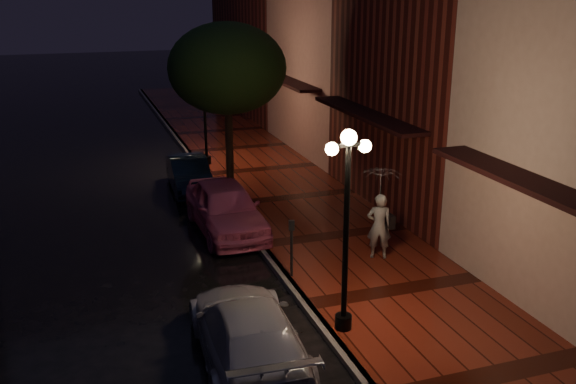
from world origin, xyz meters
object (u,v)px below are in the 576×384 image
object	(u,v)px
pink_car	(226,208)
silver_car	(248,333)
streetlamp_far	(204,104)
streetlamp_near	(346,220)
woman_with_umbrella	(380,199)
street_tree	(227,71)
parking_meter	(292,243)
navy_car	(189,174)

from	to	relation	value
pink_car	silver_car	bearing A→B (deg)	-101.45
streetlamp_far	streetlamp_near	bearing A→B (deg)	-90.00
silver_car	woman_with_umbrella	xyz separation A→B (m)	(4.58, 3.56, 1.12)
streetlamp_near	street_tree	size ratio (longest dim) A/B	0.74
pink_car	parking_meter	xyz separation A→B (m)	(0.75, -3.88, 0.28)
streetlamp_far	navy_car	bearing A→B (deg)	-113.16
pink_car	woman_with_umbrella	world-z (taller)	woman_with_umbrella
silver_car	parking_meter	world-z (taller)	parking_meter
street_tree	silver_car	xyz separation A→B (m)	(-2.46, -11.40, -3.57)
navy_car	silver_car	bearing A→B (deg)	-92.71
pink_car	parking_meter	bearing A→B (deg)	-80.47
silver_car	woman_with_umbrella	world-z (taller)	woman_with_umbrella
navy_car	parking_meter	distance (m)	8.38
streetlamp_near	pink_car	bearing A→B (deg)	98.11
silver_car	parking_meter	xyz separation A→B (m)	(2.00, 3.20, 0.37)
streetlamp_near	street_tree	bearing A→B (deg)	88.65
street_tree	navy_car	size ratio (longest dim) A/B	1.54
streetlamp_far	pink_car	size ratio (longest dim) A/B	0.96
streetlamp_far	silver_car	distance (m)	14.70
navy_car	woman_with_umbrella	distance (m)	8.81
navy_car	silver_car	xyz separation A→B (m)	(-0.96, -11.51, 0.05)
pink_car	navy_car	xyz separation A→B (m)	(-0.29, 4.43, -0.15)
streetlamp_far	pink_car	distance (m)	7.62
woman_with_umbrella	silver_car	bearing A→B (deg)	61.41
street_tree	navy_car	xyz separation A→B (m)	(-1.50, 0.11, -3.63)
navy_car	silver_car	world-z (taller)	silver_car
pink_car	silver_car	world-z (taller)	pink_car
streetlamp_near	parking_meter	size ratio (longest dim) A/B	2.91
streetlamp_far	woman_with_umbrella	size ratio (longest dim) A/B	1.73
streetlamp_near	streetlamp_far	world-z (taller)	same
streetlamp_far	navy_car	world-z (taller)	streetlamp_far
pink_car	woman_with_umbrella	size ratio (longest dim) A/B	1.81
streetlamp_near	parking_meter	xyz separation A→B (m)	(-0.20, 2.79, -1.55)
streetlamp_near	navy_car	bearing A→B (deg)	96.38
streetlamp_near	parking_meter	distance (m)	3.20
navy_car	pink_car	bearing A→B (deg)	-84.16
streetlamp_near	streetlamp_far	size ratio (longest dim) A/B	1.00
woman_with_umbrella	streetlamp_near	bearing A→B (deg)	76.50
woman_with_umbrella	parking_meter	world-z (taller)	woman_with_umbrella
street_tree	streetlamp_far	bearing A→B (deg)	94.91
parking_meter	street_tree	bearing A→B (deg)	99.47
street_tree	navy_car	distance (m)	3.93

